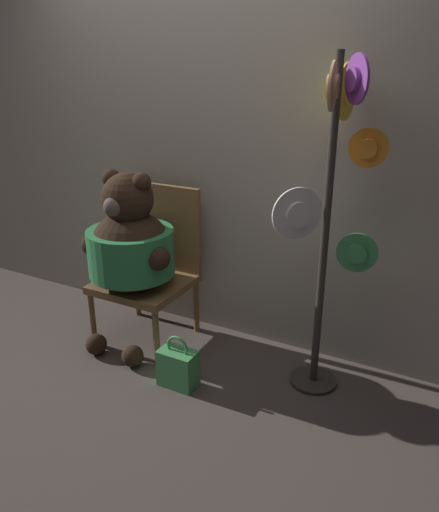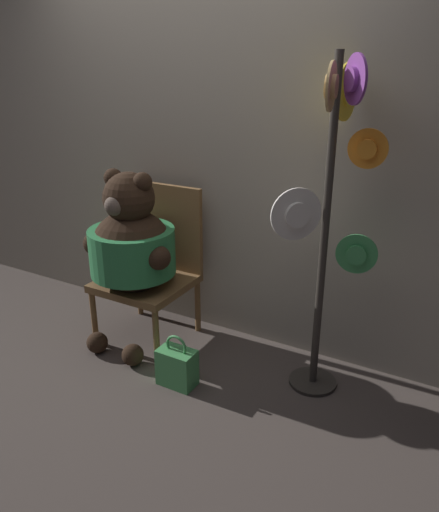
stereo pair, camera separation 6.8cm
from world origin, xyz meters
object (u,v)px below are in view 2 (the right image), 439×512
object	(u,v)px
teddy_bear	(131,246)
hat_display_rack	(330,208)
handbag_on_ground	(177,366)
chair	(154,262)

from	to	relation	value
teddy_bear	hat_display_rack	distance (m)	1.30
teddy_bear	handbag_on_ground	xyz separation A→B (m)	(0.51, -0.26, -0.58)
teddy_bear	hat_display_rack	size ratio (longest dim) A/B	0.64
chair	handbag_on_ground	world-z (taller)	chair
chair	teddy_bear	xyz separation A→B (m)	(-0.02, -0.19, 0.18)
teddy_bear	hat_display_rack	xyz separation A→B (m)	(1.23, 0.12, 0.40)
handbag_on_ground	hat_display_rack	bearing A→B (deg)	27.77
handbag_on_ground	teddy_bear	bearing A→B (deg)	152.37
teddy_bear	hat_display_rack	bearing A→B (deg)	5.41
chair	handbag_on_ground	size ratio (longest dim) A/B	3.13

